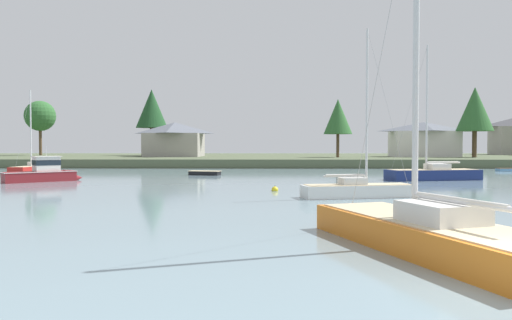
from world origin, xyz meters
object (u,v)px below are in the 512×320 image
sailboat_white (358,194)px  mooring_buoy_yellow (275,190)px  cruiser_maroon (47,175)px  sailboat_orange (431,243)px  sailboat_red (34,170)px  dinghy_black (205,174)px  sailboat_navy (433,177)px  dinghy_skyblue (508,170)px

sailboat_white → mooring_buoy_yellow: bearing=140.4°
cruiser_maroon → mooring_buoy_yellow: bearing=-23.9°
sailboat_orange → sailboat_red: size_ratio=1.22×
sailboat_orange → dinghy_black: 39.25m
sailboat_red → cruiser_maroon: bearing=-61.4°
cruiser_maroon → sailboat_red: bearing=118.6°
sailboat_red → sailboat_white: bearing=-40.9°
sailboat_orange → sailboat_red: 55.57m
sailboat_navy → sailboat_orange: size_ratio=1.04×
dinghy_black → sailboat_navy: bearing=-17.7°
sailboat_orange → sailboat_white: size_ratio=1.16×
sailboat_navy → mooring_buoy_yellow: sailboat_navy is taller
sailboat_navy → dinghy_skyblue: bearing=46.8°
dinghy_skyblue → sailboat_red: bearing=-178.7°
dinghy_skyblue → dinghy_black: (-36.35, -8.37, 0.02)m
dinghy_black → sailboat_red: bearing=162.1°
sailboat_navy → dinghy_black: size_ratio=3.60×
dinghy_skyblue → mooring_buoy_yellow: dinghy_skyblue is taller
dinghy_skyblue → cruiser_maroon: (-49.21, -17.70, 0.38)m
sailboat_white → mooring_buoy_yellow: sailboat_white is taller
dinghy_black → cruiser_maroon: cruiser_maroon is taller
sailboat_navy → dinghy_black: sailboat_navy is taller
dinghy_black → cruiser_maroon: size_ratio=0.57×
sailboat_navy → sailboat_red: bearing=162.2°
sailboat_navy → sailboat_red: size_ratio=1.26×
dinghy_black → sailboat_red: 22.87m
mooring_buoy_yellow → dinghy_black: bearing=111.4°
dinghy_black → sailboat_red: size_ratio=0.35×
dinghy_skyblue → mooring_buoy_yellow: (-29.23, -26.55, -0.05)m
dinghy_black → mooring_buoy_yellow: (7.12, -18.18, -0.07)m
sailboat_orange → dinghy_black: sailboat_orange is taller
sailboat_orange → sailboat_red: (-33.15, 44.59, -0.04)m
dinghy_skyblue → mooring_buoy_yellow: size_ratio=5.49×
sailboat_navy → dinghy_skyblue: size_ratio=4.49×
sailboat_white → dinghy_black: bearing=118.5°
dinghy_skyblue → sailboat_white: 39.10m
dinghy_black → sailboat_orange: bearing=-73.1°
sailboat_navy → dinghy_skyblue: sailboat_navy is taller
cruiser_maroon → mooring_buoy_yellow: 21.86m
sailboat_white → sailboat_navy: bearing=57.3°
sailboat_navy → sailboat_white: sailboat_navy is taller
sailboat_orange → dinghy_skyblue: 52.28m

